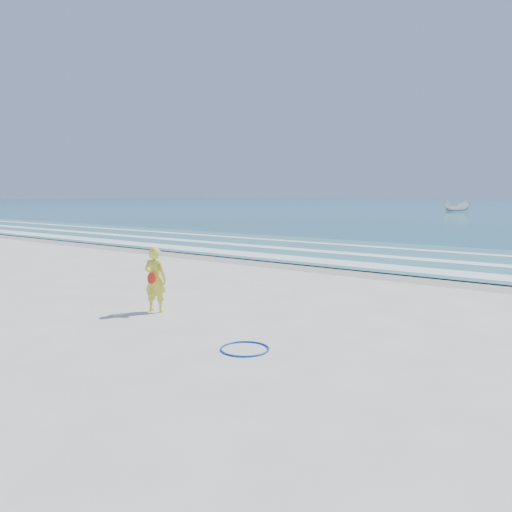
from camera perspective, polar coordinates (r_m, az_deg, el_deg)
The scene contains 9 objects.
ground at distance 11.77m, azimuth -14.46°, elevation -6.57°, with size 400.00×400.00×0.00m, color silver.
wet_sand at distance 18.64m, azimuth 7.63°, elevation -1.34°, with size 400.00×2.40×0.00m, color #B2A893.
shallow at distance 23.09m, azimuth 13.71°, elevation 0.28°, with size 400.00×10.00×0.01m, color #59B7AD.
foam_near at distance 19.76m, azimuth 9.47°, elevation -0.73°, with size 400.00×1.40×0.01m, color white.
foam_mid at distance 22.36m, azimuth 12.90°, elevation 0.10°, with size 400.00×0.90×0.01m, color white.
foam_far at distance 25.39m, azimuth 15.93°, elevation 0.84°, with size 400.00×0.60×0.01m, color white.
hoop at distance 8.99m, azimuth -1.28°, elevation -10.55°, with size 0.87×0.87×0.03m, color #0B3DC9.
boat at distance 77.07m, azimuth 22.02°, elevation 5.28°, with size 1.52×4.04×1.56m, color silver.
woman at distance 11.83m, azimuth -11.43°, elevation -2.63°, with size 0.64×0.51×1.53m.
Camera 1 is at (8.97, -7.10, 2.76)m, focal length 35.00 mm.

